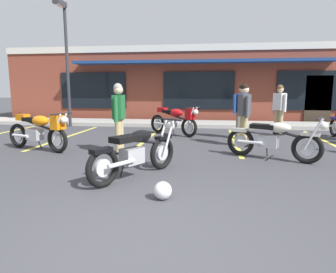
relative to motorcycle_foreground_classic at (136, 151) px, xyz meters
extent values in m
plane|color=#3D3D42|center=(0.66, 0.87, -0.46)|extent=(80.00, 80.00, 0.00)
cube|color=#A8A59E|center=(0.66, 7.68, -0.39)|extent=(22.00, 1.80, 0.14)
cube|color=brown|center=(0.66, 11.80, 1.29)|extent=(18.84, 5.66, 3.51)
cube|color=beige|center=(0.66, 8.94, 2.90)|extent=(18.84, 0.06, 0.30)
cube|color=black|center=(-4.37, 8.93, 0.99)|extent=(3.22, 0.06, 1.70)
cube|color=black|center=(0.66, 8.93, 0.99)|extent=(3.22, 0.06, 1.70)
cube|color=black|center=(5.68, 8.93, 0.99)|extent=(3.22, 0.06, 1.70)
cube|color=#33281E|center=(5.84, 8.93, 0.59)|extent=(1.10, 0.06, 2.10)
cube|color=navy|center=(0.66, 8.52, 2.25)|extent=(11.31, 0.90, 0.12)
cube|color=#DBCC4C|center=(-3.33, 4.08, -0.46)|extent=(0.12, 4.80, 0.01)
cube|color=#DBCC4C|center=(-0.67, 4.08, -0.46)|extent=(0.12, 4.80, 0.01)
cube|color=#DBCC4C|center=(1.99, 4.08, -0.46)|extent=(0.12, 4.80, 0.01)
cube|color=#DBCC4C|center=(4.65, 4.08, -0.46)|extent=(0.12, 4.80, 0.01)
torus|color=black|center=(-0.38, -0.64, -0.14)|extent=(0.42, 0.60, 0.64)
cylinder|color=#B7B7BC|center=(-0.38, -0.64, -0.14)|extent=(0.20, 0.28, 0.29)
torus|color=black|center=(0.36, 0.60, -0.14)|extent=(0.42, 0.60, 0.64)
cylinder|color=#B7B7BC|center=(0.36, 0.60, -0.14)|extent=(0.20, 0.28, 0.29)
cylinder|color=silver|center=(0.33, 0.73, 0.18)|extent=(0.21, 0.30, 0.66)
cylinder|color=silver|center=(0.49, 0.64, 0.18)|extent=(0.21, 0.30, 0.66)
cylinder|color=black|center=(0.45, 0.75, 0.50)|extent=(0.58, 0.37, 0.03)
sphere|color=silver|center=(0.49, 0.82, 0.36)|extent=(0.23, 0.23, 0.17)
cube|color=black|center=(0.38, 0.63, 0.16)|extent=(0.31, 0.38, 0.06)
cube|color=#9E9EA3|center=(-0.05, -0.09, -0.06)|extent=(0.41, 0.47, 0.28)
cylinder|color=silver|center=(-0.13, -0.48, -0.10)|extent=(0.34, 0.51, 0.07)
cylinder|color=black|center=(0.05, 0.08, 0.18)|extent=(0.54, 0.84, 0.26)
ellipsoid|color=black|center=(0.06, 0.10, 0.26)|extent=(0.47, 0.55, 0.22)
cube|color=black|center=(-0.13, -0.21, 0.26)|extent=(0.51, 0.59, 0.10)
cube|color=black|center=(-0.40, -0.65, 0.14)|extent=(0.32, 0.39, 0.08)
cylinder|color=black|center=(-0.25, -0.05, -0.32)|extent=(0.13, 0.09, 0.29)
torus|color=black|center=(5.24, 5.31, -0.14)|extent=(0.16, 0.65, 0.64)
cylinder|color=#B7B7BC|center=(5.24, 5.31, -0.14)|extent=(0.08, 0.29, 0.29)
cylinder|color=silver|center=(5.13, 5.03, -0.10)|extent=(0.12, 0.55, 0.07)
cube|color=navy|center=(5.24, 5.33, 0.14)|extent=(0.19, 0.37, 0.08)
torus|color=black|center=(-0.59, 5.37, -0.14)|extent=(0.58, 0.45, 0.64)
cylinder|color=#B7B7BC|center=(-0.59, 5.37, -0.14)|extent=(0.27, 0.22, 0.29)
torus|color=black|center=(0.58, 4.54, -0.14)|extent=(0.58, 0.45, 0.64)
cylinder|color=#B7B7BC|center=(0.58, 4.54, -0.14)|extent=(0.27, 0.22, 0.29)
cylinder|color=silver|center=(0.71, 4.55, 0.18)|extent=(0.29, 0.22, 0.66)
cylinder|color=silver|center=(0.61, 4.41, 0.18)|extent=(0.29, 0.22, 0.66)
cylinder|color=black|center=(0.73, 4.43, 0.50)|extent=(0.41, 0.56, 0.03)
sphere|color=silver|center=(0.79, 4.39, 0.36)|extent=(0.24, 0.24, 0.17)
cube|color=#B70F14|center=(0.61, 4.51, 0.16)|extent=(0.37, 0.32, 0.06)
cube|color=#9E9EA3|center=(-0.07, 5.00, -0.06)|extent=(0.47, 0.43, 0.28)
cylinder|color=silver|center=(-0.46, 5.10, -0.10)|extent=(0.49, 0.38, 0.07)
cylinder|color=black|center=(0.09, 4.88, 0.18)|extent=(0.80, 0.59, 0.26)
ellipsoid|color=#B70F14|center=(0.12, 4.86, 0.30)|extent=(0.60, 0.55, 0.26)
cube|color=#B70F14|center=(0.62, 4.51, 0.30)|extent=(0.36, 0.37, 0.36)
cube|color=black|center=(-0.15, 5.06, 0.32)|extent=(0.47, 0.43, 0.10)
cube|color=#B70F14|center=(-0.40, 5.23, 0.36)|extent=(0.38, 0.35, 0.16)
cylinder|color=black|center=(-0.03, 5.19, -0.32)|extent=(0.10, 0.12, 0.29)
torus|color=black|center=(-3.76, 2.16, -0.14)|extent=(0.64, 0.30, 0.64)
cylinder|color=#B7B7BC|center=(-3.76, 2.16, -0.14)|extent=(0.29, 0.15, 0.29)
torus|color=black|center=(-2.40, 1.69, -0.14)|extent=(0.64, 0.30, 0.64)
cylinder|color=#B7B7BC|center=(-2.40, 1.69, -0.14)|extent=(0.29, 0.15, 0.29)
cylinder|color=silver|center=(-2.27, 1.74, 0.18)|extent=(0.32, 0.15, 0.66)
cylinder|color=silver|center=(-2.33, 1.57, 0.18)|extent=(0.32, 0.15, 0.66)
cylinder|color=black|center=(-2.23, 1.63, 0.50)|extent=(0.25, 0.63, 0.03)
sphere|color=silver|center=(-2.15, 1.60, 0.36)|extent=(0.22, 0.22, 0.17)
cube|color=orange|center=(-2.36, 1.68, 0.16)|extent=(0.39, 0.25, 0.06)
cube|color=#9E9EA3|center=(-3.15, 1.95, -0.06)|extent=(0.46, 0.36, 0.28)
cylinder|color=silver|center=(-3.55, 1.94, -0.10)|extent=(0.54, 0.25, 0.07)
cylinder|color=black|center=(-2.96, 1.89, 0.18)|extent=(0.91, 0.37, 0.26)
ellipsoid|color=orange|center=(-2.92, 1.87, 0.30)|extent=(0.59, 0.45, 0.26)
cube|color=orange|center=(-2.35, 1.67, 0.30)|extent=(0.32, 0.34, 0.36)
cube|color=black|center=(-3.25, 1.99, 0.32)|extent=(0.46, 0.36, 0.10)
cube|color=orange|center=(-3.53, 2.08, 0.36)|extent=(0.37, 0.29, 0.16)
cylinder|color=black|center=(-3.16, 2.15, -0.32)|extent=(0.07, 0.14, 0.29)
torus|color=black|center=(1.97, 2.06, -0.14)|extent=(0.62, 0.36, 0.64)
cylinder|color=#B7B7BC|center=(1.97, 2.06, -0.14)|extent=(0.29, 0.18, 0.29)
torus|color=black|center=(3.28, 1.45, -0.14)|extent=(0.62, 0.36, 0.64)
cylinder|color=#B7B7BC|center=(3.28, 1.45, -0.14)|extent=(0.29, 0.18, 0.29)
cylinder|color=silver|center=(3.41, 1.49, 0.18)|extent=(0.31, 0.18, 0.66)
cylinder|color=silver|center=(3.33, 1.32, 0.18)|extent=(0.31, 0.18, 0.66)
cylinder|color=black|center=(3.44, 1.37, 0.50)|extent=(0.31, 0.61, 0.03)
sphere|color=silver|center=(3.51, 1.34, 0.36)|extent=(0.23, 0.23, 0.17)
cube|color=beige|center=(3.31, 1.43, 0.16)|extent=(0.39, 0.28, 0.06)
cube|color=#9E9EA3|center=(2.55, 1.79, -0.06)|extent=(0.46, 0.39, 0.28)
cylinder|color=silver|center=(2.16, 1.82, -0.10)|extent=(0.53, 0.30, 0.07)
cylinder|color=black|center=(2.73, 1.70, 0.18)|extent=(0.88, 0.45, 0.26)
ellipsoid|color=beige|center=(2.75, 1.69, 0.26)|extent=(0.54, 0.44, 0.22)
cube|color=black|center=(2.43, 1.85, 0.26)|extent=(0.59, 0.47, 0.10)
cube|color=beige|center=(1.95, 2.07, 0.14)|extent=(0.39, 0.30, 0.08)
cylinder|color=black|center=(2.56, 1.98, -0.32)|extent=(0.08, 0.13, 0.29)
cube|color=black|center=(3.49, 5.56, -0.42)|extent=(0.26, 0.21, 0.08)
cube|color=black|center=(3.60, 5.39, -0.42)|extent=(0.26, 0.21, 0.08)
cylinder|color=tan|center=(3.46, 5.54, 0.00)|extent=(0.21, 0.21, 0.80)
cylinder|color=tan|center=(3.56, 5.37, 0.00)|extent=(0.21, 0.21, 0.80)
cube|color=silver|center=(3.51, 5.46, 0.66)|extent=(0.38, 0.44, 0.56)
cylinder|color=silver|center=(3.38, 5.67, 0.62)|extent=(0.14, 0.14, 0.58)
cylinder|color=silver|center=(3.64, 5.24, 0.62)|extent=(0.14, 0.14, 0.58)
sphere|color=tan|center=(3.51, 5.46, 1.06)|extent=(0.30, 0.30, 0.22)
sphere|color=brown|center=(3.50, 5.45, 1.11)|extent=(0.29, 0.29, 0.21)
cube|color=black|center=(-0.85, 1.95, -0.42)|extent=(0.24, 0.11, 0.08)
cube|color=black|center=(-0.84, 1.75, -0.42)|extent=(0.24, 0.11, 0.08)
cylinder|color=tan|center=(-0.89, 1.95, 0.00)|extent=(0.15, 0.15, 0.80)
cylinder|color=tan|center=(-0.88, 1.75, 0.00)|extent=(0.15, 0.15, 0.80)
cube|color=#1E6633|center=(-0.89, 1.85, 0.66)|extent=(0.23, 0.39, 0.56)
cylinder|color=#1E6633|center=(-0.89, 2.10, 0.62)|extent=(0.10, 0.10, 0.58)
cylinder|color=#1E6633|center=(-0.88, 1.60, 0.62)|extent=(0.10, 0.10, 0.58)
sphere|color=beige|center=(-0.89, 1.85, 1.06)|extent=(0.23, 0.23, 0.22)
sphere|color=gray|center=(-0.90, 1.85, 1.11)|extent=(0.21, 0.21, 0.21)
cube|color=black|center=(2.31, 4.48, -0.42)|extent=(0.18, 0.26, 0.08)
cube|color=black|center=(2.13, 4.40, -0.42)|extent=(0.18, 0.26, 0.08)
cylinder|color=slate|center=(2.30, 4.51, 0.00)|extent=(0.20, 0.20, 0.80)
cylinder|color=slate|center=(2.11, 4.44, 0.00)|extent=(0.20, 0.20, 0.80)
cube|color=#23478C|center=(2.21, 4.48, 0.66)|extent=(0.43, 0.35, 0.56)
cylinder|color=#23478C|center=(2.44, 4.57, 0.62)|extent=(0.13, 0.13, 0.58)
cylinder|color=#23478C|center=(1.98, 4.38, 0.62)|extent=(0.13, 0.13, 0.58)
sphere|color=tan|center=(2.21, 4.48, 1.06)|extent=(0.29, 0.29, 0.22)
sphere|color=black|center=(2.20, 4.49, 1.11)|extent=(0.27, 0.27, 0.21)
cube|color=black|center=(2.16, 3.34, -0.42)|extent=(0.26, 0.15, 0.08)
cube|color=black|center=(2.21, 3.14, -0.42)|extent=(0.26, 0.15, 0.08)
cylinder|color=tan|center=(2.12, 3.33, 0.00)|extent=(0.18, 0.18, 0.80)
cylinder|color=tan|center=(2.17, 3.13, 0.00)|extent=(0.18, 0.18, 0.80)
cube|color=#4C4C51|center=(2.15, 3.23, 0.66)|extent=(0.30, 0.42, 0.56)
cylinder|color=#4C4C51|center=(2.09, 3.47, 0.62)|extent=(0.12, 0.12, 0.58)
cylinder|color=#4C4C51|center=(2.21, 2.99, 0.62)|extent=(0.12, 0.12, 0.58)
sphere|color=beige|center=(2.15, 3.23, 1.06)|extent=(0.27, 0.27, 0.22)
sphere|color=black|center=(2.14, 3.23, 1.11)|extent=(0.25, 0.25, 0.21)
sphere|color=silver|center=(0.64, -1.02, -0.33)|extent=(0.26, 0.26, 0.26)
cube|color=black|center=(0.64, -0.91, -0.34)|extent=(0.18, 0.03, 0.09)
cylinder|color=#2D2D33|center=(-4.46, 6.58, 1.93)|extent=(0.12, 0.12, 4.78)
cube|color=#2D2D33|center=(-4.46, 6.23, 4.26)|extent=(0.24, 0.70, 0.18)
cube|color=silver|center=(-4.46, 6.23, 4.17)|extent=(0.18, 0.56, 0.02)
camera|label=1|loc=(1.30, -5.06, 1.10)|focal=32.34mm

